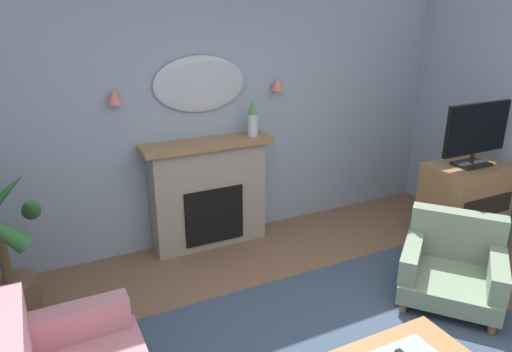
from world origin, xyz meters
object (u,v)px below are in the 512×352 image
object	(u,v)px
tv_flatscreen	(477,133)
potted_plant_tall_palm	(4,260)
mantel_vase_right	(253,118)
wall_mirror	(200,84)
wall_sconce_left	(114,97)
armchair_by_coffee_table	(453,264)
wall_sconce_right	(277,84)
tv_cabinet	(463,205)
fireplace	(209,195)

from	to	relation	value
tv_flatscreen	potted_plant_tall_palm	distance (m)	4.45
mantel_vase_right	potted_plant_tall_palm	size ratio (longest dim) A/B	0.31
mantel_vase_right	wall_mirror	xyz separation A→B (m)	(-0.50, 0.17, 0.36)
wall_sconce_left	potted_plant_tall_palm	size ratio (longest dim) A/B	0.11
armchair_by_coffee_table	potted_plant_tall_palm	size ratio (longest dim) A/B	0.91
wall_mirror	wall_sconce_left	size ratio (longest dim) A/B	6.86
wall_sconce_right	tv_cabinet	size ratio (longest dim) A/B	0.16
armchair_by_coffee_table	tv_flatscreen	bearing A→B (deg)	36.65
wall_mirror	wall_sconce_left	xyz separation A→B (m)	(-0.85, -0.05, -0.05)
tv_cabinet	wall_mirror	bearing A→B (deg)	151.24
wall_mirror	wall_sconce_right	distance (m)	0.85
tv_flatscreen	potted_plant_tall_palm	world-z (taller)	tv_flatscreen
wall_mirror	tv_cabinet	bearing A→B (deg)	-28.76
tv_flatscreen	fireplace	bearing A→B (deg)	153.48
fireplace	mantel_vase_right	bearing A→B (deg)	-3.24
tv_flatscreen	armchair_by_coffee_table	bearing A→B (deg)	-143.35
armchair_by_coffee_table	tv_flatscreen	xyz separation A→B (m)	(0.86, 0.64, 0.94)
mantel_vase_right	tv_flatscreen	world-z (taller)	same
mantel_vase_right	armchair_by_coffee_table	bearing A→B (deg)	-59.82
armchair_by_coffee_table	mantel_vase_right	bearing A→B (deg)	120.18
wall_sconce_left	armchair_by_coffee_table	bearing A→B (deg)	-38.87
fireplace	wall_sconce_right	world-z (taller)	wall_sconce_right
fireplace	armchair_by_coffee_table	world-z (taller)	fireplace
potted_plant_tall_palm	wall_mirror	bearing A→B (deg)	19.25
wall_sconce_right	potted_plant_tall_palm	bearing A→B (deg)	-167.38
fireplace	potted_plant_tall_palm	size ratio (longest dim) A/B	1.08
potted_plant_tall_palm	mantel_vase_right	bearing A→B (deg)	11.68
fireplace	wall_mirror	xyz separation A→B (m)	(-0.00, 0.14, 1.14)
wall_mirror	tv_cabinet	size ratio (longest dim) A/B	1.07
fireplace	wall_sconce_right	bearing A→B (deg)	6.16
wall_sconce_right	potted_plant_tall_palm	xyz separation A→B (m)	(-2.77, -0.62, -1.10)
fireplace	tv_cabinet	distance (m)	2.70
tv_flatscreen	tv_cabinet	bearing A→B (deg)	90.00
wall_sconce_right	armchair_by_coffee_table	world-z (taller)	wall_sconce_right
tv_cabinet	potted_plant_tall_palm	bearing A→B (deg)	171.36
wall_mirror	armchair_by_coffee_table	distance (m)	2.89
fireplace	tv_flatscreen	distance (m)	2.79
fireplace	wall_sconce_right	distance (m)	1.38
wall_mirror	tv_cabinet	distance (m)	3.04
wall_sconce_right	tv_cabinet	distance (m)	2.36
wall_mirror	wall_sconce_right	bearing A→B (deg)	-3.37
fireplace	potted_plant_tall_palm	bearing A→B (deg)	-164.60
mantel_vase_right	tv_cabinet	size ratio (longest dim) A/B	0.43
armchair_by_coffee_table	wall_sconce_left	bearing A→B (deg)	141.13
armchair_by_coffee_table	potted_plant_tall_palm	distance (m)	3.73
fireplace	armchair_by_coffee_table	bearing A→B (deg)	-49.88
wall_sconce_right	fireplace	bearing A→B (deg)	-173.84
fireplace	wall_sconce_left	size ratio (longest dim) A/B	9.71
wall_mirror	armchair_by_coffee_table	bearing A→B (deg)	-51.94
fireplace	potted_plant_tall_palm	world-z (taller)	potted_plant_tall_palm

